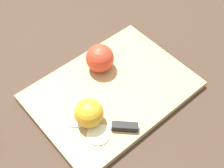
{
  "coord_description": "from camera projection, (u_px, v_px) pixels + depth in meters",
  "views": [
    {
      "loc": [
        0.36,
        0.32,
        0.66
      ],
      "look_at": [
        0.0,
        0.0,
        0.04
      ],
      "focal_mm": 50.0,
      "sensor_mm": 36.0,
      "label": 1
    }
  ],
  "objects": [
    {
      "name": "ground_plane",
      "position": [
        112.0,
        93.0,
        0.82
      ],
      "size": [
        4.0,
        4.0,
        0.0
      ],
      "primitive_type": "plane",
      "color": "#38281E"
    },
    {
      "name": "cutting_board",
      "position": [
        112.0,
        91.0,
        0.81
      ],
      "size": [
        0.44,
        0.34,
        0.02
      ],
      "color": "tan",
      "rests_on": "ground_plane"
    },
    {
      "name": "apple_half_left",
      "position": [
        100.0,
        58.0,
        0.82
      ],
      "size": [
        0.07,
        0.07,
        0.07
      ],
      "rotation": [
        0.0,
        0.0,
        6.0
      ],
      "color": "red",
      "rests_on": "cutting_board"
    },
    {
      "name": "apple_half_right",
      "position": [
        89.0,
        113.0,
        0.72
      ],
      "size": [
        0.07,
        0.07,
        0.07
      ],
      "rotation": [
        0.0,
        0.0,
        5.6
      ],
      "color": "gold",
      "rests_on": "cutting_board"
    },
    {
      "name": "knife",
      "position": [
        119.0,
        127.0,
        0.73
      ],
      "size": [
        0.11,
        0.14,
        0.02
      ],
      "rotation": [
        0.0,
        0.0,
        -0.91
      ],
      "color": "silver",
      "rests_on": "cutting_board"
    },
    {
      "name": "apple_slice",
      "position": [
        98.0,
        135.0,
        0.72
      ],
      "size": [
        0.05,
        0.05,
        0.0
      ],
      "color": "beige",
      "rests_on": "cutting_board"
    }
  ]
}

